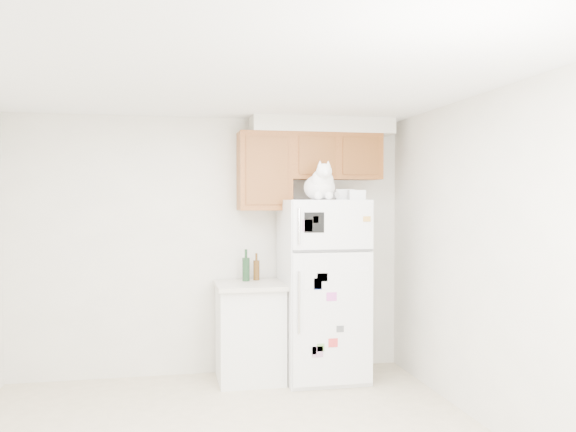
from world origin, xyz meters
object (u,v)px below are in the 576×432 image
object	(u,v)px
cat	(321,185)
bottle_amber	(256,267)
storage_box_back	(345,195)
bottle_green	(246,265)
refrigerator	(323,289)
storage_box_front	(357,195)
base_counter	(250,331)

from	to	relation	value
cat	bottle_amber	xyz separation A→B (m)	(-0.53, 0.43, -0.78)
cat	storage_box_back	distance (m)	0.35
bottle_green	refrigerator	bearing A→B (deg)	-16.76
bottle_green	bottle_amber	world-z (taller)	bottle_green
storage_box_back	refrigerator	bearing A→B (deg)	-163.51
storage_box_front	bottle_green	xyz separation A→B (m)	(-0.99, 0.37, -0.67)
storage_box_front	bottle_amber	bearing A→B (deg)	161.74
storage_box_back	bottle_amber	size ratio (longest dim) A/B	0.69
cat	storage_box_front	bearing A→B (deg)	1.12
cat	storage_box_front	distance (m)	0.36
bottle_amber	refrigerator	bearing A→B (deg)	-23.68
cat	storage_box_front	xyz separation A→B (m)	(0.35, 0.01, -0.09)
base_counter	bottle_green	xyz separation A→B (m)	(-0.02, 0.14, 0.61)
storage_box_front	storage_box_back	bearing A→B (deg)	115.99
refrigerator	storage_box_front	xyz separation A→B (m)	(0.28, -0.16, 0.89)
storage_box_back	storage_box_front	size ratio (longest dim) A/B	1.20
base_counter	bottle_amber	xyz separation A→B (m)	(0.09, 0.19, 0.59)
base_counter	refrigerator	bearing A→B (deg)	-6.09
base_counter	cat	bearing A→B (deg)	-21.24
refrigerator	cat	xyz separation A→B (m)	(-0.07, -0.17, 0.98)
cat	bottle_green	bearing A→B (deg)	149.21
refrigerator	storage_box_front	distance (m)	0.95
refrigerator	bottle_amber	size ratio (longest dim) A/B	6.47
cat	bottle_amber	world-z (taller)	cat
bottle_green	bottle_amber	bearing A→B (deg)	24.57
cat	bottle_green	distance (m)	1.06
refrigerator	storage_box_back	size ratio (longest dim) A/B	9.44
base_counter	storage_box_back	xyz separation A→B (m)	(0.91, -0.05, 1.29)
refrigerator	bottle_green	size ratio (longest dim) A/B	5.55
bottle_green	bottle_amber	size ratio (longest dim) A/B	1.17
storage_box_back	bottle_green	size ratio (longest dim) A/B	0.59
storage_box_back	base_counter	bearing A→B (deg)	-172.30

